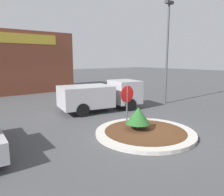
% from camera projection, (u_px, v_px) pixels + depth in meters
% --- Properties ---
extents(ground_plane, '(120.00, 120.00, 0.00)m').
position_uv_depth(ground_plane, '(145.00, 134.00, 10.07)').
color(ground_plane, '#474749').
extents(traffic_island, '(4.56, 4.56, 0.16)m').
position_uv_depth(traffic_island, '(145.00, 133.00, 10.05)').
color(traffic_island, '#BCB7AD').
rests_on(traffic_island, ground_plane).
extents(stop_sign, '(0.83, 0.07, 2.16)m').
position_uv_depth(stop_sign, '(127.00, 98.00, 10.75)').
color(stop_sign, '#4C4C51').
rests_on(stop_sign, ground_plane).
extents(island_shrub, '(1.13, 1.13, 1.06)m').
position_uv_depth(island_shrub, '(138.00, 115.00, 10.16)').
color(island_shrub, brown).
rests_on(island_shrub, traffic_island).
extents(utility_truck, '(5.73, 3.13, 1.94)m').
position_uv_depth(utility_truck, '(101.00, 95.00, 14.58)').
color(utility_truck, '#B2B2B7').
rests_on(utility_truck, ground_plane).
extents(storefront_building, '(12.95, 6.07, 6.11)m').
position_uv_depth(storefront_building, '(2.00, 63.00, 22.26)').
color(storefront_building, brown).
rests_on(storefront_building, ground_plane).
extents(light_pole, '(0.70, 0.30, 7.55)m').
position_uv_depth(light_pole, '(167.00, 46.00, 16.30)').
color(light_pole, '#4C4C51').
rests_on(light_pole, ground_plane).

